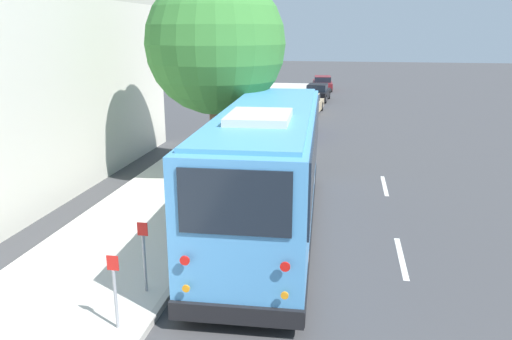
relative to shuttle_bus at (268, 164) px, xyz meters
name	(u,v)px	position (x,y,z in m)	size (l,w,h in m)	color
ground_plane	(266,252)	(-1.44, -0.19, -1.94)	(160.00, 160.00, 0.00)	#3D3D3F
sidewalk_slab	(127,239)	(-1.44, 3.56, -1.86)	(80.00, 4.03, 0.15)	beige
curb_strip	(202,245)	(-1.44, 1.48, -1.86)	(80.00, 0.14, 0.15)	#AAA69D
shuttle_bus	(268,164)	(0.00, 0.00, 0.00)	(10.42, 3.10, 3.60)	#4C93D1
parked_sedan_blue	(297,125)	(13.14, 0.45, -1.35)	(4.69, 1.89, 1.27)	navy
parked_sedan_tan	(307,105)	(20.52, 0.51, -1.35)	(4.71, 2.09, 1.27)	tan
parked_sedan_black	(317,93)	(26.93, 0.19, -1.32)	(4.48, 1.97, 1.32)	black
parked_sedan_maroon	(322,84)	(34.33, 0.16, -1.34)	(4.78, 2.04, 1.29)	maroon
street_tree	(216,34)	(4.57, 2.54, 3.35)	(4.90, 4.90, 8.00)	brown
sign_post_near	(115,291)	(-5.40, 1.94, -1.04)	(0.06, 0.22, 1.44)	gray
sign_post_far	(144,256)	(-4.04, 1.94, -1.00)	(0.06, 0.22, 1.53)	gray
fire_hydrant	(247,153)	(6.63, 1.87, -1.39)	(0.22, 0.22, 0.81)	#99999E
lane_stripe_mid	(401,258)	(-1.15, -3.53, -1.94)	(2.40, 0.14, 0.01)	silver
lane_stripe_ahead	(384,186)	(4.85, -3.53, -1.94)	(2.40, 0.14, 0.01)	silver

